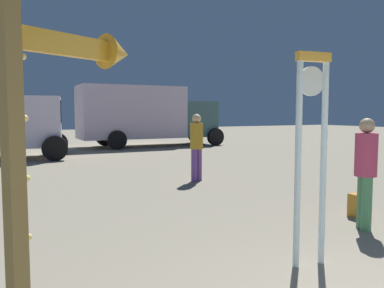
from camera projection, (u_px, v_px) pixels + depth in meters
name	position (u px, v px, depth m)	size (l,w,h in m)	color
standing_clock	(311.00, 141.00, 4.28)	(0.43, 0.14, 2.37)	white
arrow_sign	(59.00, 127.00, 2.48)	(0.96, 0.58, 2.40)	olive
person_near_clock	(366.00, 168.00, 5.65)	(0.31, 0.31, 1.64)	#4B8C5A
backpack	(358.00, 205.00, 6.43)	(0.31, 0.21, 0.38)	#C58128
person_distant	(197.00, 144.00, 9.68)	(0.32, 0.32, 1.69)	#734898
box_truck_far	(145.00, 114.00, 19.83)	(7.31, 2.75, 3.04)	silver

